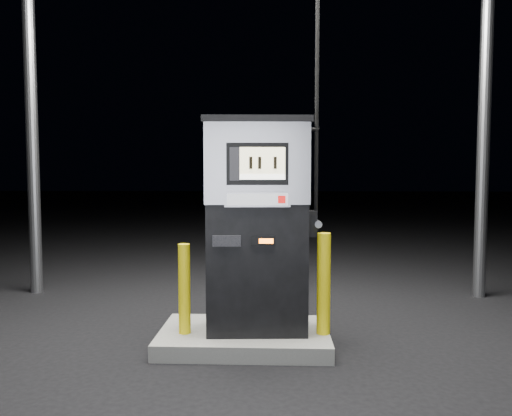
{
  "coord_description": "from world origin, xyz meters",
  "views": [
    {
      "loc": [
        0.3,
        -4.65,
        1.64
      ],
      "look_at": [
        0.11,
        0.0,
        1.31
      ],
      "focal_mm": 35.0,
      "sensor_mm": 36.0,
      "label": 1
    }
  ],
  "objects": [
    {
      "name": "ground",
      "position": [
        0.0,
        0.0,
        0.0
      ],
      "size": [
        80.0,
        80.0,
        0.0
      ],
      "primitive_type": "plane",
      "color": "black",
      "rests_on": "ground"
    },
    {
      "name": "pump_island",
      "position": [
        0.0,
        0.0,
        0.07
      ],
      "size": [
        1.6,
        1.0,
        0.15
      ],
      "primitive_type": "cube",
      "color": "slate",
      "rests_on": "ground"
    },
    {
      "name": "fuel_dispenser",
      "position": [
        0.12,
        -0.01,
        1.17
      ],
      "size": [
        1.11,
        0.64,
        4.14
      ],
      "rotation": [
        0.0,
        0.0,
        0.06
      ],
      "color": "black",
      "rests_on": "pump_island"
    },
    {
      "name": "bollard_left",
      "position": [
        -0.55,
        -0.13,
        0.57
      ],
      "size": [
        0.12,
        0.12,
        0.84
      ],
      "primitive_type": "cylinder",
      "rotation": [
        0.0,
        0.0,
        -0.05
      ],
      "color": "yellow",
      "rests_on": "pump_island"
    },
    {
      "name": "bollard_right",
      "position": [
        0.74,
        -0.09,
        0.62
      ],
      "size": [
        0.14,
        0.14,
        0.94
      ],
      "primitive_type": "cylinder",
      "rotation": [
        0.0,
        0.0,
        -0.12
      ],
      "color": "yellow",
      "rests_on": "pump_island"
    }
  ]
}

